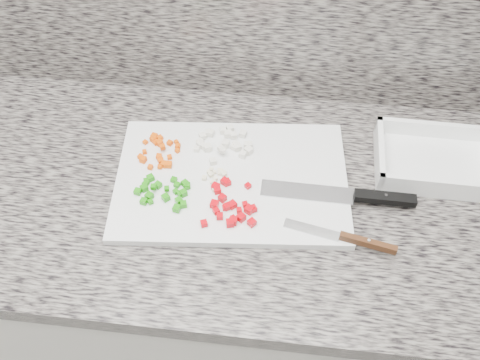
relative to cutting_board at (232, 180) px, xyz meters
name	(u,v)px	position (x,y,z in m)	size (l,w,h in m)	color
cabinet	(202,289)	(-0.09, -0.01, -0.48)	(3.92, 0.62, 0.86)	silver
countertop	(190,190)	(-0.09, -0.01, -0.03)	(3.96, 0.64, 0.04)	slate
cutting_board	(232,180)	(0.00, 0.00, 0.00)	(0.48, 0.32, 0.02)	silver
carrot_pile	(159,151)	(-0.16, 0.05, 0.01)	(0.09, 0.10, 0.02)	#DA4D04
onion_pile	(223,143)	(-0.03, 0.09, 0.02)	(0.13, 0.12, 0.02)	silver
green_pepper_pile	(165,192)	(-0.13, -0.06, 0.01)	(0.11, 0.09, 0.02)	#1C840C
red_pepper_pile	(231,206)	(0.01, -0.08, 0.01)	(0.11, 0.13, 0.02)	#C2020C
garlic_pile	(216,176)	(-0.03, 0.00, 0.01)	(0.05, 0.06, 0.01)	beige
chef_knife	(358,196)	(0.26, -0.02, 0.01)	(0.31, 0.04, 0.02)	silver
paring_knife	(353,240)	(0.25, -0.13, 0.01)	(0.21, 0.06, 0.02)	silver
tray	(433,161)	(0.42, 0.09, 0.01)	(0.24, 0.18, 0.05)	white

